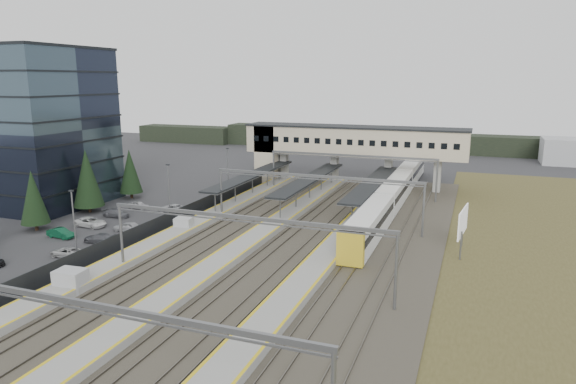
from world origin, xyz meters
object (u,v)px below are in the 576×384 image
at_px(relay_cabin_near, 71,281).
at_px(billboard, 463,223).
at_px(footbridge, 339,143).
at_px(relay_cabin_far, 184,225).
at_px(train, 395,192).
at_px(office_building, 21,126).

distance_m(relay_cabin_near, billboard, 41.55).
bearing_deg(relay_cabin_near, billboard, 36.04).
distance_m(footbridge, billboard, 39.75).
height_order(relay_cabin_near, relay_cabin_far, relay_cabin_near).
bearing_deg(footbridge, train, -43.35).
bearing_deg(train, footbridge, 136.65).
height_order(relay_cabin_far, train, train).
height_order(office_building, relay_cabin_near, office_building).
height_order(office_building, relay_cabin_far, office_building).
xyz_separation_m(relay_cabin_near, relay_cabin_far, (-0.45, 20.37, -0.13)).
xyz_separation_m(relay_cabin_far, footbridge, (10.95, 36.13, 6.94)).
xyz_separation_m(relay_cabin_near, footbridge, (10.49, 56.50, 6.81)).
bearing_deg(office_building, relay_cabin_far, -10.60).
bearing_deg(footbridge, billboard, -54.31).
distance_m(office_building, relay_cabin_far, 35.16).
height_order(office_building, billboard, office_building).
bearing_deg(footbridge, relay_cabin_far, -106.85).
height_order(office_building, train, office_building).
bearing_deg(billboard, relay_cabin_near, -143.96).
bearing_deg(billboard, train, 117.70).
bearing_deg(relay_cabin_far, relay_cabin_near, -88.72).
relative_size(office_building, relay_cabin_far, 10.28).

